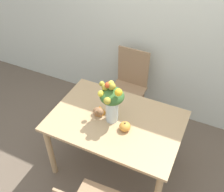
# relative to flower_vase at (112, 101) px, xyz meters

# --- Properties ---
(ground_plane) EXTENTS (12.00, 12.00, 0.00)m
(ground_plane) POSITION_rel_flower_vase_xyz_m (0.04, 0.02, -0.97)
(ground_plane) COLOR brown
(wall_back) EXTENTS (8.00, 0.06, 2.70)m
(wall_back) POSITION_rel_flower_vase_xyz_m (0.04, 1.13, 0.38)
(wall_back) COLOR silver
(wall_back) RESTS_ON ground_plane
(dining_table) EXTENTS (1.26, 0.85, 0.73)m
(dining_table) POSITION_rel_flower_vase_xyz_m (0.04, 0.02, -0.35)
(dining_table) COLOR tan
(dining_table) RESTS_ON ground_plane
(flower_vase) EXTENTS (0.27, 0.25, 0.45)m
(flower_vase) POSITION_rel_flower_vase_xyz_m (0.00, 0.00, 0.00)
(flower_vase) COLOR silver
(flower_vase) RESTS_ON dining_table
(pumpkin) EXTENTS (0.10, 0.10, 0.10)m
(pumpkin) POSITION_rel_flower_vase_xyz_m (0.16, -0.06, -0.20)
(pumpkin) COLOR gold
(pumpkin) RESTS_ON dining_table
(turkey_figurine) EXTENTS (0.11, 0.15, 0.09)m
(turkey_figurine) POSITION_rel_flower_vase_xyz_m (-0.14, 0.02, -0.20)
(turkey_figurine) COLOR #936642
(turkey_figurine) RESTS_ON dining_table
(dining_chair_near_window) EXTENTS (0.42, 0.42, 0.96)m
(dining_chair_near_window) POSITION_rel_flower_vase_xyz_m (-0.15, 0.81, -0.48)
(dining_chair_near_window) COLOR #9E7A56
(dining_chair_near_window) RESTS_ON ground_plane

